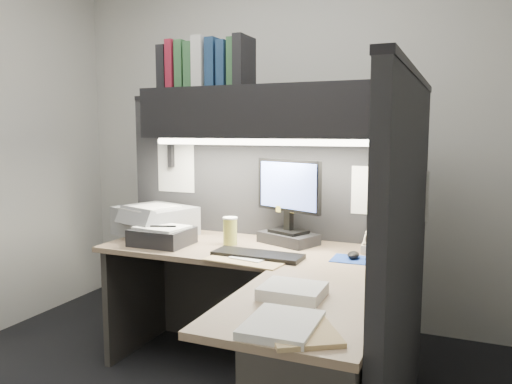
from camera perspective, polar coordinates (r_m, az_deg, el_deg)
wall_back at (r=3.69m, az=3.83°, el=6.34°), size 3.50×0.04×2.70m
partition_back at (r=3.20m, az=0.93°, el=-3.65°), size 1.90×0.06×1.60m
partition_right at (r=2.26m, az=16.52°, el=-8.47°), size 0.06×1.50×1.60m
desk at (r=2.34m, az=1.40°, el=-16.96°), size 1.70×1.53×0.73m
overhead_shelf at (r=2.95m, az=1.37°, el=9.10°), size 1.55×0.34×0.30m
task_light_tube at (r=2.82m, az=0.31°, el=5.74°), size 1.32×0.04×0.04m
monitor at (r=2.93m, az=3.73°, el=-2.12°), size 0.44×0.31×0.50m
keyboard at (r=2.65m, az=0.20°, el=-7.20°), size 0.49×0.17×0.02m
mousepad at (r=2.65m, az=10.86°, el=-7.56°), size 0.20×0.18×0.00m
mouse at (r=2.66m, az=11.07°, el=-7.07°), size 0.07×0.10×0.04m
telephone at (r=2.84m, az=14.07°, el=-5.87°), size 0.21×0.22×0.08m
coffee_cup at (r=2.93m, az=-2.98°, el=-4.55°), size 0.10×0.10×0.15m
printer at (r=3.27m, az=-11.43°, el=-3.22°), size 0.54×0.50×0.18m
notebook_stack at (r=2.98m, az=-10.66°, el=-5.01°), size 0.32×0.27×0.10m
open_folder at (r=2.61m, az=-0.75°, el=-7.63°), size 0.44×0.32×0.01m
paper_stack_a at (r=2.04m, az=4.22°, el=-11.23°), size 0.25×0.21×0.05m
paper_stack_b at (r=1.74m, az=2.98°, el=-14.91°), size 0.24×0.30×0.03m
manila_stack at (r=1.71m, az=5.19°, el=-15.47°), size 0.33×0.35×0.02m
binder_row at (r=3.15m, az=-5.70°, el=14.26°), size 0.59×0.26×0.30m
pinned_papers at (r=2.69m, az=5.74°, el=-0.25°), size 1.76×1.31×0.51m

